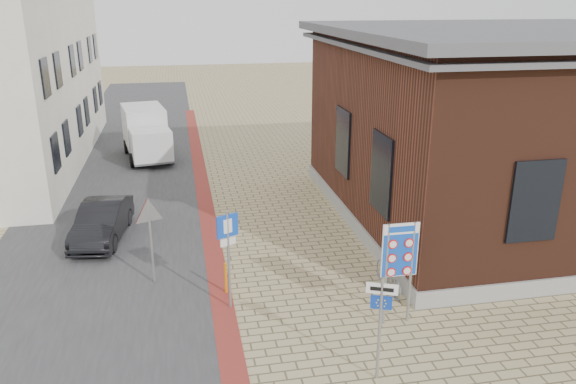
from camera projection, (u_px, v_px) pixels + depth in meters
name	position (u px, v px, depth m)	size (l,w,h in m)	color
ground	(315.00, 343.00, 13.26)	(120.00, 120.00, 0.00)	tan
road_strip	(124.00, 173.00, 26.16)	(7.00, 60.00, 0.02)	#38383A
curb_strip	(205.00, 204.00, 22.16)	(0.60, 40.00, 0.02)	maroon
brick_building	(512.00, 122.00, 20.26)	(13.00, 13.00, 6.80)	gray
townhouse_far	(30.00, 64.00, 32.13)	(7.40, 6.40, 8.30)	silver
bike_rack	(388.00, 280.00, 15.70)	(0.08, 1.80, 0.60)	slate
sedan	(102.00, 221.00, 18.81)	(1.34, 3.85, 1.27)	black
box_truck	(146.00, 133.00, 28.28)	(2.66, 5.05, 2.51)	slate
border_sign	(400.00, 253.00, 13.50)	(0.92, 0.07, 2.69)	gray
essen_sign	(381.00, 313.00, 11.53)	(0.62, 0.29, 2.41)	gray
parking_sign	(228.00, 243.00, 14.18)	(0.56, 0.28, 2.71)	gray
yield_sign	(149.00, 220.00, 15.45)	(0.85, 0.38, 2.52)	gray
bollard	(226.00, 278.00, 15.37)	(0.08, 0.08, 0.91)	orange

